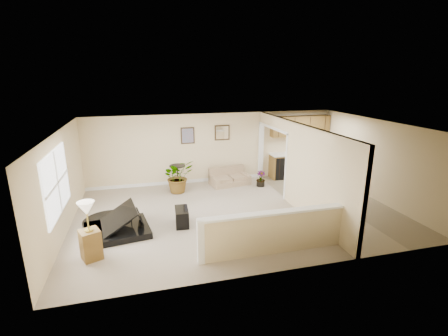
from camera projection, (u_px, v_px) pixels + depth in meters
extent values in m
plane|color=tan|center=(238.00, 212.00, 9.33)|extent=(9.00, 9.00, 0.00)
cube|color=beige|center=(214.00, 148.00, 11.77)|extent=(9.00, 0.04, 2.50)
cube|color=beige|center=(284.00, 214.00, 6.19)|extent=(9.00, 0.04, 2.50)
cube|color=beige|center=(61.00, 184.00, 7.89)|extent=(0.04, 6.00, 2.50)
cube|color=beige|center=(377.00, 160.00, 10.07)|extent=(0.04, 6.00, 2.50)
cube|color=silver|center=(239.00, 126.00, 8.63)|extent=(9.00, 6.00, 0.04)
cube|color=tan|center=(334.00, 202.00, 10.09)|extent=(2.70, 6.00, 0.01)
cube|color=beige|center=(319.00, 179.00, 8.30)|extent=(0.12, 3.60, 2.50)
cube|color=beige|center=(275.00, 122.00, 10.77)|extent=(0.12, 2.35, 0.40)
cube|color=beige|center=(275.00, 233.00, 7.09)|extent=(3.30, 0.12, 0.95)
cube|color=white|center=(276.00, 213.00, 6.96)|extent=(3.40, 0.22, 0.05)
cube|color=white|center=(201.00, 242.00, 6.69)|extent=(0.14, 0.14, 1.00)
cube|color=white|center=(56.00, 183.00, 7.37)|extent=(0.05, 2.15, 1.45)
cube|color=#362613|center=(188.00, 136.00, 11.38)|extent=(0.48, 0.03, 0.58)
cube|color=#945E73|center=(188.00, 136.00, 11.36)|extent=(0.40, 0.01, 0.50)
cube|color=#362613|center=(222.00, 133.00, 11.66)|extent=(0.55, 0.03, 0.55)
cube|color=silver|center=(222.00, 133.00, 11.64)|extent=(0.46, 0.01, 0.46)
cube|color=brown|center=(299.00, 165.00, 12.51)|extent=(2.30, 0.60, 0.90)
cube|color=silver|center=(300.00, 153.00, 12.38)|extent=(2.36, 0.65, 0.04)
cube|color=black|center=(280.00, 167.00, 12.32)|extent=(0.60, 0.60, 0.84)
cube|color=brown|center=(300.00, 126.00, 12.20)|extent=(2.30, 0.35, 0.75)
cube|color=black|center=(115.00, 203.00, 7.87)|extent=(1.70, 1.52, 0.31)
cylinder|color=black|center=(110.00, 196.00, 8.37)|extent=(1.29, 1.29, 0.31)
cube|color=white|center=(152.00, 201.00, 8.10)|extent=(0.39, 1.06, 0.02)
cube|color=black|center=(109.00, 191.00, 7.87)|extent=(1.36, 1.37, 0.70)
cube|color=black|center=(182.00, 217.00, 8.51)|extent=(0.38, 0.68, 0.44)
cube|color=tan|center=(230.00, 179.00, 11.65)|extent=(1.46, 0.97, 0.38)
cube|color=tan|center=(228.00, 167.00, 11.82)|extent=(1.37, 0.38, 0.40)
cube|color=tan|center=(213.00, 173.00, 11.43)|extent=(0.28, 0.79, 0.15)
cube|color=tan|center=(246.00, 171.00, 11.72)|extent=(0.28, 0.79, 0.15)
cylinder|color=black|center=(178.00, 187.00, 11.40)|extent=(0.40, 0.40, 0.03)
cylinder|color=black|center=(178.00, 176.00, 11.30)|extent=(0.04, 0.04, 0.77)
cylinder|color=black|center=(177.00, 166.00, 11.19)|extent=(0.55, 0.55, 0.03)
cylinder|color=black|center=(179.00, 189.00, 10.92)|extent=(0.32, 0.32, 0.22)
imported|color=#174E1D|center=(178.00, 176.00, 10.79)|extent=(1.24, 1.16, 1.11)
cylinder|color=black|center=(261.00, 183.00, 11.48)|extent=(0.29, 0.29, 0.20)
imported|color=#174E1D|center=(261.00, 179.00, 11.43)|extent=(0.35, 0.35, 0.55)
cube|color=brown|center=(91.00, 245.00, 6.90)|extent=(0.51, 0.51, 0.66)
cylinder|color=gold|center=(89.00, 230.00, 6.81)|extent=(0.18, 0.18, 0.02)
cylinder|color=gold|center=(88.00, 221.00, 6.74)|extent=(0.03, 0.03, 0.44)
cone|color=beige|center=(86.00, 208.00, 6.67)|extent=(0.35, 0.35, 0.29)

